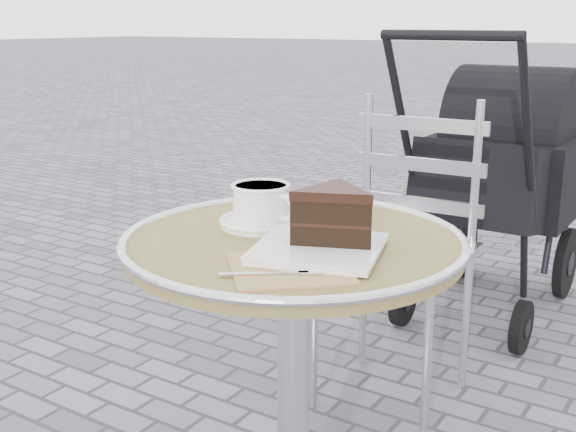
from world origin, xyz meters
The scene contains 5 objects.
cafe_table centered at (0.00, 0.00, 0.57)m, with size 0.72×0.72×0.74m.
cappuccino_set centered at (-0.11, 0.04, 0.77)m, with size 0.19×0.18×0.09m.
cake_plate_set centered at (0.11, -0.04, 0.79)m, with size 0.30×0.39×0.13m.
bistro_chair centered at (-0.09, 0.81, 0.58)m, with size 0.44×0.44×0.94m.
baby_stroller centered at (-0.06, 1.67, 0.51)m, with size 0.53×1.10×1.14m.
Camera 1 is at (0.77, -1.21, 1.17)m, focal length 45.00 mm.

